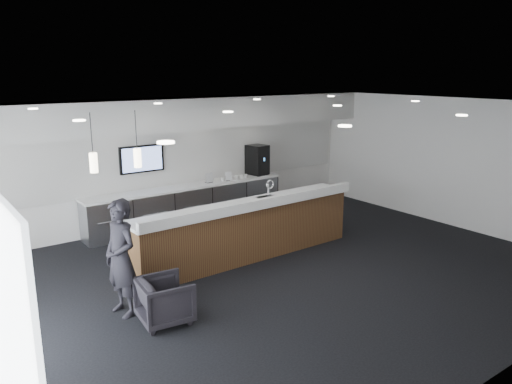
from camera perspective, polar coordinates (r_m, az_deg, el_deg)
ground at (r=9.30m, az=3.30°, el=-9.05°), size 10.00×10.00×0.00m
ceiling at (r=8.60m, az=3.58°, el=9.71°), size 10.00×8.00×0.02m
back_wall at (r=12.11m, az=-8.73°, el=3.61°), size 10.00×0.02×3.00m
right_wall at (r=12.57m, az=21.33°, el=3.18°), size 0.02×8.00×3.00m
soffit_bulkhead at (r=11.57m, az=-7.89°, el=8.91°), size 10.00×0.90×0.70m
alcove_panel at (r=12.07m, az=-8.68°, el=4.05°), size 9.80×0.06×1.40m
back_credenza at (r=12.02m, az=-7.75°, el=-1.43°), size 5.06×0.66×0.95m
wall_tv at (r=11.58m, az=-12.92°, el=3.71°), size 1.05×0.08×0.62m
pendant_left at (r=8.13m, az=-13.40°, el=3.80°), size 0.12×0.12×0.30m
pendant_right at (r=7.89m, az=-18.08°, el=3.20°), size 0.12×0.12×0.30m
ceiling_can_lights at (r=8.60m, az=3.58°, el=9.51°), size 7.00×5.00×0.02m
service_counter at (r=9.75m, az=-1.04°, el=-4.33°), size 4.85×0.91×1.49m
coffee_machine at (r=13.00m, az=0.15°, el=3.70°), size 0.51×0.61×0.77m
info_sign_left at (r=12.10m, az=-5.34°, el=1.63°), size 0.18×0.03×0.24m
info_sign_right at (r=12.30m, az=-3.15°, el=1.81°), size 0.16×0.07×0.22m
armchair at (r=7.56m, az=-10.38°, el=-12.08°), size 0.82×0.80×0.67m
lounge_guest at (r=7.71m, az=-15.18°, el=-7.31°), size 0.54×0.72×1.79m
cup_0 at (r=12.66m, az=-1.18°, el=1.86°), size 0.09×0.09×0.08m
cup_1 at (r=12.58m, az=-1.71°, el=1.78°), size 0.13×0.13×0.08m
cup_2 at (r=12.50m, az=-2.23°, el=1.70°), size 0.11×0.11×0.08m
cup_3 at (r=12.43m, az=-2.77°, el=1.62°), size 0.12×0.12×0.08m
cup_4 at (r=12.35m, az=-3.31°, el=1.54°), size 0.12×0.12×0.08m
cup_5 at (r=12.28m, az=-3.86°, el=1.45°), size 0.10×0.10×0.08m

